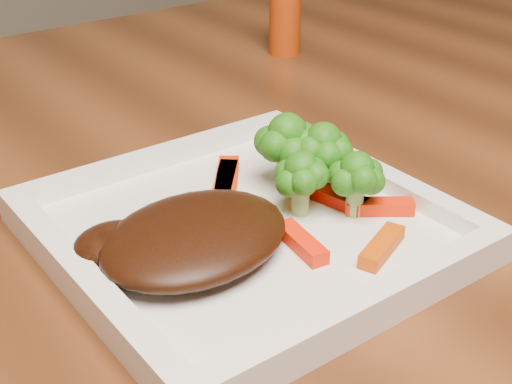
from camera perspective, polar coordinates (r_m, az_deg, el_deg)
dining_table at (r=1.00m, az=6.15°, el=-12.90°), size 1.60×0.90×0.75m
plate at (r=0.52m, az=-0.88°, el=-3.29°), size 0.27×0.27×0.01m
steak at (r=0.48m, az=-4.91°, el=-3.61°), size 0.15×0.13×0.03m
broccoli_0 at (r=0.56m, az=2.50°, el=3.67°), size 0.07×0.07×0.07m
broccoli_1 at (r=0.56m, az=5.37°, el=3.06°), size 0.06×0.06×0.06m
broccoli_2 at (r=0.53m, az=8.03°, el=1.05°), size 0.06×0.06×0.06m
broccoli_3 at (r=0.52m, az=3.64°, el=1.25°), size 0.05×0.05×0.06m
carrot_0 at (r=0.50m, az=10.04°, el=-4.31°), size 0.05×0.03×0.01m
carrot_1 at (r=0.54m, az=9.86°, el=-1.15°), size 0.05×0.04×0.01m
carrot_2 at (r=0.49m, az=3.66°, el=-4.03°), size 0.02×0.05×0.01m
carrot_3 at (r=0.61m, az=4.74°, el=2.65°), size 0.05×0.02×0.01m
carrot_4 at (r=0.58m, az=-2.32°, el=1.16°), size 0.05×0.06×0.01m
carrot_5 at (r=0.55m, az=5.91°, el=-0.22°), size 0.03×0.06×0.01m
carrot_6 at (r=0.56m, az=3.72°, el=0.11°), size 0.04×0.04×0.01m
spice_shaker at (r=0.92m, az=2.33°, el=13.78°), size 0.05×0.05×0.09m
carrot_7 at (r=0.57m, az=-2.44°, el=0.99°), size 0.05×0.05×0.01m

